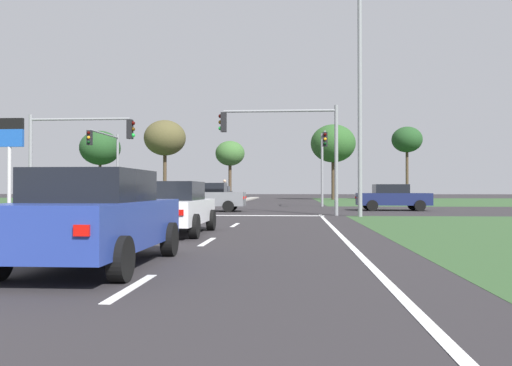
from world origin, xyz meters
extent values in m
plane|color=#282628|center=(0.00, 30.00, 0.00)|extent=(200.00, 200.00, 0.00)
cube|color=#2D4C28|center=(-25.50, 54.50, 0.00)|extent=(35.00, 35.00, 0.01)
cube|color=#2D4C28|center=(25.50, 54.50, 0.00)|extent=(35.00, 35.00, 0.01)
cube|color=gray|center=(0.00, 11.00, 0.07)|extent=(1.20, 22.00, 0.14)
cube|color=gray|center=(0.00, 55.00, 0.07)|extent=(1.20, 36.00, 0.14)
cube|color=silver|center=(3.50, 4.31, 0.01)|extent=(0.14, 2.00, 0.01)
cube|color=silver|center=(3.50, 10.31, 0.01)|extent=(0.14, 2.00, 0.01)
cube|color=silver|center=(3.50, 16.31, 0.01)|extent=(0.14, 2.00, 0.01)
cube|color=silver|center=(6.85, 12.00, 0.01)|extent=(0.14, 24.00, 0.01)
cube|color=silver|center=(3.80, 23.00, 0.01)|extent=(6.40, 0.50, 0.01)
cube|color=silver|center=(-6.40, 24.80, 0.01)|extent=(0.70, 2.80, 0.01)
cube|color=silver|center=(-5.25, 24.80, 0.01)|extent=(0.70, 2.80, 0.01)
cube|color=silver|center=(-4.10, 24.80, 0.01)|extent=(0.70, 2.80, 0.01)
cube|color=silver|center=(-2.95, 24.80, 0.01)|extent=(0.70, 2.80, 0.01)
cube|color=silver|center=(-1.80, 24.80, 0.01)|extent=(0.70, 2.80, 0.01)
cube|color=black|center=(-2.22, 54.40, 0.69)|extent=(1.83, 4.52, 0.73)
cube|color=black|center=(-2.22, 54.55, 1.31)|extent=(1.61, 2.08, 0.52)
cube|color=red|center=(-1.52, 56.68, 0.76)|extent=(0.20, 0.04, 0.14)
cube|color=red|center=(-2.91, 56.68, 0.76)|extent=(0.20, 0.04, 0.14)
cylinder|color=black|center=(-1.30, 52.96, 0.32)|extent=(0.22, 0.64, 0.64)
cylinder|color=black|center=(-3.13, 52.96, 0.32)|extent=(0.22, 0.64, 0.64)
cylinder|color=black|center=(-1.30, 55.85, 0.32)|extent=(0.22, 0.64, 0.64)
cylinder|color=black|center=(-3.13, 55.85, 0.32)|extent=(0.22, 0.64, 0.64)
cube|color=slate|center=(0.50, 27.69, 0.71)|extent=(4.53, 1.77, 0.78)
cube|color=black|center=(0.65, 27.69, 1.36)|extent=(2.08, 1.56, 0.52)
cube|color=red|center=(2.79, 27.02, 0.79)|extent=(0.04, 0.20, 0.14)
cube|color=red|center=(2.79, 28.37, 0.79)|extent=(0.04, 0.20, 0.14)
cylinder|color=black|center=(-0.95, 26.81, 0.32)|extent=(0.64, 0.22, 0.64)
cylinder|color=black|center=(-0.95, 28.58, 0.32)|extent=(0.64, 0.22, 0.64)
cylinder|color=black|center=(1.95, 26.81, 0.32)|extent=(0.64, 0.22, 0.64)
cylinder|color=black|center=(1.95, 28.58, 0.32)|extent=(0.64, 0.22, 0.64)
cube|color=silver|center=(2.15, 12.47, 0.64)|extent=(1.76, 4.32, 0.64)
cube|color=black|center=(2.15, 12.32, 1.22)|extent=(1.55, 1.99, 0.52)
cube|color=red|center=(1.49, 10.29, 0.71)|extent=(0.20, 0.04, 0.14)
cube|color=red|center=(2.82, 10.29, 0.71)|extent=(0.20, 0.04, 0.14)
cylinder|color=black|center=(1.27, 13.85, 0.32)|extent=(0.22, 0.64, 0.64)
cylinder|color=black|center=(3.03, 13.85, 0.32)|extent=(0.22, 0.64, 0.64)
cylinder|color=black|center=(1.27, 11.09, 0.32)|extent=(0.22, 0.64, 0.64)
cylinder|color=black|center=(3.03, 11.09, 0.32)|extent=(0.22, 0.64, 0.64)
cube|color=#161E47|center=(11.43, 29.70, 0.68)|extent=(4.21, 1.82, 0.71)
cube|color=black|center=(11.28, 29.70, 1.29)|extent=(1.94, 1.60, 0.52)
cube|color=red|center=(9.30, 30.39, 0.75)|extent=(0.04, 0.20, 0.14)
cube|color=red|center=(9.30, 29.00, 0.75)|extent=(0.04, 0.20, 0.14)
cylinder|color=black|center=(12.78, 30.61, 0.32)|extent=(0.64, 0.22, 0.64)
cylinder|color=black|center=(12.78, 28.79, 0.32)|extent=(0.64, 0.22, 0.64)
cylinder|color=black|center=(10.08, 30.61, 0.32)|extent=(0.64, 0.22, 0.64)
cylinder|color=black|center=(10.08, 28.79, 0.32)|extent=(0.64, 0.22, 0.64)
cube|color=#BCAD8E|center=(-4.80, 31.85, 0.65)|extent=(4.55, 1.76, 0.66)
cube|color=black|center=(-4.65, 31.85, 1.24)|extent=(2.09, 1.55, 0.52)
cube|color=red|center=(-2.50, 31.18, 0.72)|extent=(0.04, 0.20, 0.14)
cube|color=red|center=(-2.50, 32.52, 0.72)|extent=(0.04, 0.20, 0.14)
cylinder|color=black|center=(-6.25, 30.97, 0.32)|extent=(0.64, 0.22, 0.64)
cylinder|color=black|center=(-6.25, 32.73, 0.32)|extent=(0.64, 0.22, 0.64)
cylinder|color=black|center=(-3.34, 30.97, 0.32)|extent=(0.64, 0.22, 0.64)
cylinder|color=black|center=(-3.34, 32.73, 0.32)|extent=(0.64, 0.22, 0.64)
cube|color=navy|center=(2.34, 6.13, 0.70)|extent=(1.78, 4.47, 0.75)
cube|color=black|center=(2.34, 5.98, 1.33)|extent=(1.56, 2.06, 0.52)
cube|color=red|center=(3.01, 3.88, 0.77)|extent=(0.20, 0.04, 0.14)
cylinder|color=black|center=(1.45, 7.56, 0.32)|extent=(0.22, 0.64, 0.64)
cylinder|color=black|center=(3.22, 7.56, 0.32)|extent=(0.22, 0.64, 0.64)
cylinder|color=black|center=(3.22, 4.70, 0.32)|extent=(0.22, 0.64, 0.64)
cylinder|color=gray|center=(7.60, 36.60, 2.66)|extent=(0.18, 0.18, 5.33)
cylinder|color=gray|center=(7.60, 34.76, 5.08)|extent=(0.12, 3.68, 0.12)
cube|color=black|center=(7.60, 32.92, 4.55)|extent=(0.32, 0.26, 0.95)
sphere|color=#360503|center=(7.60, 32.76, 4.85)|extent=(0.20, 0.20, 0.20)
sphere|color=orange|center=(7.60, 32.76, 4.55)|extent=(0.20, 0.20, 0.20)
sphere|color=black|center=(7.60, 32.76, 4.25)|extent=(0.20, 0.20, 0.20)
cylinder|color=gray|center=(7.60, 23.40, 2.66)|extent=(0.18, 0.18, 5.31)
cylinder|color=gray|center=(4.87, 23.40, 5.06)|extent=(5.45, 0.12, 0.12)
cube|color=black|center=(2.15, 23.40, 4.54)|extent=(0.26, 0.32, 0.95)
sphere|color=#360503|center=(1.99, 23.40, 4.84)|extent=(0.20, 0.20, 0.20)
sphere|color=#3A2405|center=(1.99, 23.40, 4.54)|extent=(0.20, 0.20, 0.20)
sphere|color=green|center=(1.99, 23.40, 4.24)|extent=(0.20, 0.20, 0.20)
cylinder|color=gray|center=(-7.60, 36.60, 2.68)|extent=(0.18, 0.18, 5.36)
cylinder|color=gray|center=(-7.60, 33.85, 5.11)|extent=(0.12, 5.50, 0.12)
cube|color=black|center=(-7.60, 31.10, 4.59)|extent=(0.32, 0.26, 0.95)
sphere|color=#360503|center=(-7.60, 30.94, 4.89)|extent=(0.20, 0.20, 0.20)
sphere|color=orange|center=(-7.60, 30.94, 4.59)|extent=(0.20, 0.20, 0.20)
sphere|color=black|center=(-7.60, 30.94, 4.29)|extent=(0.20, 0.20, 0.20)
cylinder|color=gray|center=(-7.60, 23.40, 2.50)|extent=(0.18, 0.18, 5.00)
cylinder|color=gray|center=(-5.06, 23.40, 4.75)|extent=(5.08, 0.12, 0.12)
cube|color=black|center=(-2.52, 23.40, 4.23)|extent=(0.26, 0.32, 0.95)
sphere|color=#360503|center=(-2.36, 23.40, 4.53)|extent=(0.20, 0.20, 0.20)
sphere|color=#3A2405|center=(-2.36, 23.40, 4.23)|extent=(0.20, 0.20, 0.20)
sphere|color=green|center=(-2.36, 23.40, 3.93)|extent=(0.20, 0.20, 0.20)
cylinder|color=gray|center=(8.60, 22.36, 5.28)|extent=(0.20, 0.20, 10.56)
cylinder|color=#335184|center=(-0.06, 40.60, 0.55)|extent=(0.16, 0.16, 0.81)
cylinder|color=#4C4C4C|center=(-0.06, 40.60, 1.38)|extent=(0.34, 0.34, 0.85)
sphere|color=tan|center=(-0.06, 40.60, 1.93)|extent=(0.24, 0.24, 0.24)
cylinder|color=silver|center=(-12.27, 29.84, 1.96)|extent=(0.24, 0.24, 3.92)
cube|color=#194CA5|center=(-12.27, 29.84, 4.47)|extent=(1.80, 0.24, 1.10)
cube|color=black|center=(-12.27, 29.84, 5.37)|extent=(1.80, 0.24, 0.70)
cylinder|color=#423323|center=(-19.67, 65.40, 2.59)|extent=(0.37, 0.37, 5.18)
ellipsoid|color=#1E421E|center=(-19.67, 65.40, 6.63)|extent=(5.25, 5.25, 4.46)
cylinder|color=#423323|center=(-10.61, 63.40, 3.12)|extent=(0.45, 0.45, 6.25)
ellipsoid|color=#4C4728|center=(-10.61, 63.40, 7.68)|extent=(5.22, 5.22, 4.44)
cylinder|color=#423323|center=(-2.64, 65.45, 2.41)|extent=(0.40, 0.40, 4.81)
ellipsoid|color=#38602D|center=(-2.64, 65.45, 5.84)|extent=(3.74, 3.74, 3.18)
cylinder|color=#423323|center=(10.20, 61.77, 2.63)|extent=(0.41, 0.41, 5.25)
ellipsoid|color=#285123|center=(10.20, 61.77, 6.72)|extent=(5.34, 5.34, 4.54)
cylinder|color=#423323|center=(19.06, 62.68, 3.11)|extent=(0.33, 0.33, 6.21)
ellipsoid|color=#1E421E|center=(19.06, 62.68, 7.21)|extent=(3.63, 3.63, 3.09)
camera|label=1|loc=(5.60, -2.46, 1.28)|focal=37.53mm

